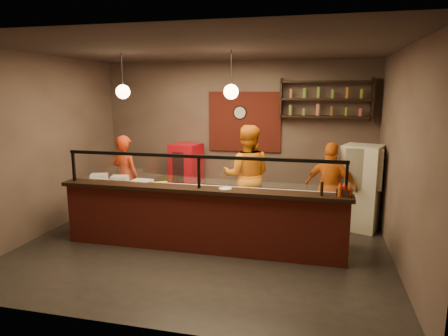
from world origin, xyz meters
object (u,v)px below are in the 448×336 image
(cook_mid, at_px, (247,176))
(condiment_caddy, at_px, (344,192))
(cook_left, at_px, (126,176))
(pizza_dough, at_px, (194,188))
(fridge, at_px, (361,187))
(wall_clock, at_px, (240,113))
(red_cooler, at_px, (186,175))
(pepper_mill, at_px, (322,189))
(cook_right, at_px, (331,187))

(cook_mid, xyz_separation_m, condiment_caddy, (1.70, -1.47, 0.14))
(cook_left, xyz_separation_m, pizza_dough, (1.73, -0.84, 0.06))
(fridge, distance_m, pizza_dough, 3.12)
(wall_clock, relative_size, cook_mid, 0.15)
(cook_left, relative_size, pizza_dough, 3.17)
(fridge, relative_size, condiment_caddy, 8.25)
(cook_left, bearing_deg, red_cooler, -117.60)
(pepper_mill, bearing_deg, fridge, 68.26)
(cook_mid, distance_m, cook_right, 1.56)
(wall_clock, distance_m, cook_left, 2.80)
(condiment_caddy, bearing_deg, cook_right, 95.78)
(cook_left, bearing_deg, cook_mid, -163.28)
(red_cooler, bearing_deg, cook_mid, -20.20)
(cook_right, bearing_deg, pepper_mill, 101.10)
(fridge, xyz_separation_m, red_cooler, (-3.66, 0.68, -0.09))
(red_cooler, bearing_deg, fridge, 0.92)
(red_cooler, xyz_separation_m, pepper_mill, (2.94, -2.49, 0.45))
(cook_left, xyz_separation_m, pepper_mill, (3.89, -1.46, 0.32))
(fridge, height_order, red_cooler, fridge)
(cook_left, distance_m, fridge, 4.62)
(cook_left, relative_size, red_cooler, 1.20)
(wall_clock, xyz_separation_m, red_cooler, (-1.16, -0.31, -1.39))
(red_cooler, bearing_deg, condiment_caddy, -25.18)
(cook_right, distance_m, pizza_dough, 2.51)
(wall_clock, height_order, pizza_dough, wall_clock)
(fridge, bearing_deg, cook_mid, -153.32)
(condiment_caddy, xyz_separation_m, pepper_mill, (-0.32, -0.07, 0.05))
(fridge, bearing_deg, cook_left, -156.42)
(cook_mid, height_order, pizza_dough, cook_mid)
(pizza_dough, relative_size, condiment_caddy, 2.78)
(condiment_caddy, bearing_deg, cook_mid, 139.28)
(pizza_dough, bearing_deg, red_cooler, 112.49)
(red_cooler, distance_m, pepper_mill, 3.88)
(wall_clock, height_order, fridge, wall_clock)
(wall_clock, distance_m, pepper_mill, 3.45)
(wall_clock, xyz_separation_m, condiment_caddy, (2.10, -2.74, -0.99))
(condiment_caddy, bearing_deg, fridge, 77.07)
(cook_mid, height_order, red_cooler, cook_mid)
(cook_mid, xyz_separation_m, fridge, (2.10, 0.28, -0.18))
(cook_right, relative_size, red_cooler, 1.17)
(pepper_mill, bearing_deg, cook_mid, 132.02)
(wall_clock, xyz_separation_m, cook_left, (-2.11, -1.35, -1.25))
(cook_left, bearing_deg, wall_clock, -132.49)
(pizza_dough, bearing_deg, cook_mid, 49.91)
(pizza_dough, bearing_deg, cook_left, 153.97)
(wall_clock, bearing_deg, cook_right, -32.74)
(condiment_caddy, bearing_deg, pizza_dough, 167.57)
(red_cooler, xyz_separation_m, condiment_caddy, (3.26, -2.43, 0.40))
(cook_mid, xyz_separation_m, cook_right, (1.55, 0.01, -0.14))
(cook_right, bearing_deg, condiment_caddy, 113.21)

